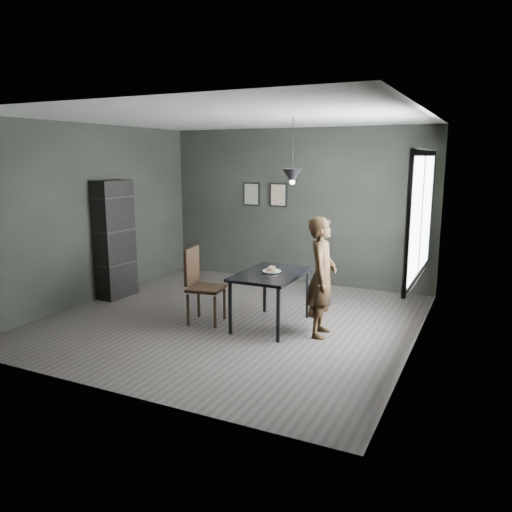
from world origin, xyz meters
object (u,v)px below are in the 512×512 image
at_px(woman, 322,277).
at_px(wood_chair, 200,280).
at_px(white_plate, 272,272).
at_px(shelf_unit, 114,239).
at_px(cafe_table, 271,278).
at_px(pendant_lamp, 292,176).

distance_m(woman, wood_chair, 1.72).
relative_size(white_plate, shelf_unit, 0.12).
distance_m(cafe_table, white_plate, 0.09).
relative_size(cafe_table, white_plate, 5.22).
height_order(white_plate, woman, woman).
bearing_deg(woman, wood_chair, 89.11).
bearing_deg(pendant_lamp, cafe_table, -158.20).
bearing_deg(shelf_unit, woman, -1.24).
distance_m(woman, shelf_unit, 3.67).
bearing_deg(cafe_table, white_plate, 93.15).
height_order(white_plate, shelf_unit, shelf_unit).
height_order(woman, pendant_lamp, pendant_lamp).
bearing_deg(pendant_lamp, woman, -17.75).
distance_m(cafe_table, pendant_lamp, 1.41).
relative_size(shelf_unit, pendant_lamp, 2.22).
bearing_deg(shelf_unit, pendant_lamp, 0.87).
relative_size(white_plate, wood_chair, 0.22).
relative_size(cafe_table, wood_chair, 1.13).
bearing_deg(cafe_table, woman, -4.33).
height_order(cafe_table, pendant_lamp, pendant_lamp).
bearing_deg(wood_chair, white_plate, 7.69).
relative_size(cafe_table, pendant_lamp, 1.39).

